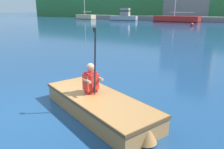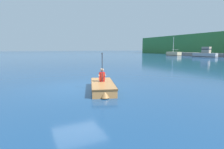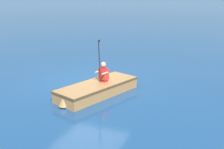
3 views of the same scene
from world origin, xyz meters
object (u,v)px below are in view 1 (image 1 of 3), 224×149
(moored_boat_dock_east_inner, at_px, (124,17))
(rowboat_foreground, at_px, (100,104))
(moored_boat_dock_west_inner, at_px, (86,17))
(channel_buoy, at_px, (192,24))
(moored_boat_dock_west_end, at_px, (176,19))
(person_paddler, at_px, (91,79))

(moored_boat_dock_east_inner, distance_m, rowboat_foreground, 38.95)
(moored_boat_dock_west_inner, xyz_separation_m, channel_buoy, (23.62, -6.57, -0.31))
(moored_boat_dock_west_end, xyz_separation_m, channel_buoy, (4.42, -7.35, -0.29))
(rowboat_foreground, bearing_deg, moored_boat_dock_east_inner, 119.74)
(rowboat_foreground, relative_size, channel_buoy, 4.25)
(channel_buoy, bearing_deg, moored_boat_dock_west_end, 121.03)
(rowboat_foreground, bearing_deg, person_paddler, 160.90)
(moored_boat_dock_east_inner, distance_m, channel_buoy, 15.97)
(person_paddler, bearing_deg, moored_boat_dock_west_end, 104.88)
(moored_boat_dock_west_end, xyz_separation_m, person_paddler, (9.07, -34.13, 0.17))
(person_paddler, xyz_separation_m, channel_buoy, (-4.64, 26.77, -0.45))
(moored_boat_dock_east_inner, xyz_separation_m, rowboat_foreground, (19.32, -33.81, -0.59))
(moored_boat_dock_east_inner, bearing_deg, channel_buoy, -25.75)
(moored_boat_dock_east_inner, relative_size, channel_buoy, 7.39)
(moored_boat_dock_west_inner, distance_m, moored_boat_dock_east_inner, 9.25)
(moored_boat_dock_east_inner, height_order, channel_buoy, moored_boat_dock_east_inner)
(channel_buoy, bearing_deg, moored_boat_dock_west_inner, 164.46)
(moored_boat_dock_west_inner, distance_m, channel_buoy, 24.52)
(rowboat_foreground, bearing_deg, moored_boat_dock_west_inner, 130.50)
(rowboat_foreground, height_order, channel_buoy, channel_buoy)
(moored_boat_dock_west_end, relative_size, moored_boat_dock_west_inner, 1.44)
(moored_boat_dock_east_inner, bearing_deg, moored_boat_dock_west_end, 2.40)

